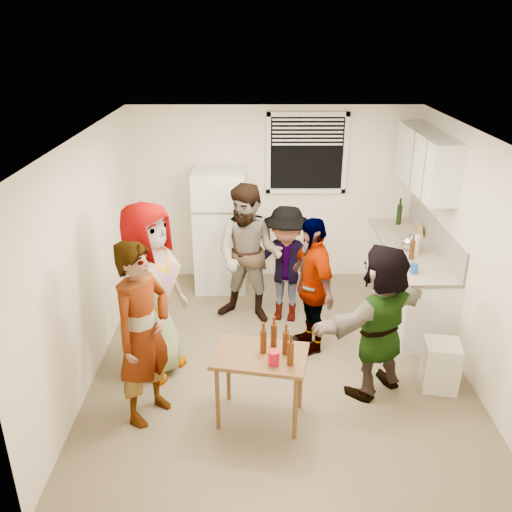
{
  "coord_description": "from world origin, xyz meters",
  "views": [
    {
      "loc": [
        -0.28,
        -5.18,
        3.48
      ],
      "look_at": [
        -0.26,
        0.27,
        1.15
      ],
      "focal_mm": 38.0,
      "sensor_mm": 36.0,
      "label": 1
    }
  ],
  "objects_px": {
    "beer_bottle_table": "(274,346)",
    "guest_back_left": "(250,318)",
    "refrigerator": "(220,230)",
    "guest_stripe": "(151,413)",
    "serving_table": "(260,417)",
    "red_cup": "(274,364)",
    "guest_back_right": "(285,318)",
    "kettle": "(409,250)",
    "beer_bottle_counter": "(411,259)",
    "wine_bottle": "(398,224)",
    "guest_black": "(309,346)",
    "blue_cup": "(414,273)",
    "trash_bin": "(440,366)",
    "guest_orange": "(373,389)",
    "guest_grey": "(156,368)"
  },
  "relations": [
    {
      "from": "beer_bottle_table",
      "to": "guest_back_left",
      "type": "xyz_separation_m",
      "value": [
        -0.24,
        1.77,
        -0.72
      ]
    },
    {
      "from": "refrigerator",
      "to": "guest_stripe",
      "type": "distance_m",
      "value": 2.99
    },
    {
      "from": "serving_table",
      "to": "red_cup",
      "type": "bearing_deg",
      "value": -52.45
    },
    {
      "from": "guest_back_right",
      "to": "serving_table",
      "type": "bearing_deg",
      "value": -88.31
    },
    {
      "from": "kettle",
      "to": "guest_back_right",
      "type": "height_order",
      "value": "kettle"
    },
    {
      "from": "beer_bottle_counter",
      "to": "guest_stripe",
      "type": "bearing_deg",
      "value": -149.76
    },
    {
      "from": "kettle",
      "to": "wine_bottle",
      "type": "xyz_separation_m",
      "value": [
        0.1,
        0.94,
        0.0
      ]
    },
    {
      "from": "guest_back_left",
      "to": "guest_back_right",
      "type": "xyz_separation_m",
      "value": [
        0.45,
        0.01,
        0.0
      ]
    },
    {
      "from": "beer_bottle_table",
      "to": "red_cup",
      "type": "height_order",
      "value": "beer_bottle_table"
    },
    {
      "from": "kettle",
      "to": "guest_back_left",
      "type": "xyz_separation_m",
      "value": [
        -1.99,
        -0.13,
        -0.9
      ]
    },
    {
      "from": "beer_bottle_counter",
      "to": "guest_back_right",
      "type": "xyz_separation_m",
      "value": [
        -1.48,
        0.17,
        -0.9
      ]
    },
    {
      "from": "guest_stripe",
      "to": "guest_black",
      "type": "xyz_separation_m",
      "value": [
        1.65,
        1.18,
        0.0
      ]
    },
    {
      "from": "refrigerator",
      "to": "blue_cup",
      "type": "distance_m",
      "value": 2.74
    },
    {
      "from": "serving_table",
      "to": "guest_back_right",
      "type": "relative_size",
      "value": 0.56
    },
    {
      "from": "wine_bottle",
      "to": "guest_stripe",
      "type": "bearing_deg",
      "value": -136.21
    },
    {
      "from": "beer_bottle_counter",
      "to": "trash_bin",
      "type": "bearing_deg",
      "value": -88.28
    },
    {
      "from": "beer_bottle_table",
      "to": "guest_orange",
      "type": "bearing_deg",
      "value": 15.74
    },
    {
      "from": "guest_back_left",
      "to": "guest_orange",
      "type": "relative_size",
      "value": 1.1
    },
    {
      "from": "guest_stripe",
      "to": "refrigerator",
      "type": "bearing_deg",
      "value": 19.85
    },
    {
      "from": "blue_cup",
      "to": "guest_back_left",
      "type": "height_order",
      "value": "blue_cup"
    },
    {
      "from": "blue_cup",
      "to": "guest_stripe",
      "type": "distance_m",
      "value": 3.22
    },
    {
      "from": "kettle",
      "to": "beer_bottle_table",
      "type": "height_order",
      "value": "kettle"
    },
    {
      "from": "refrigerator",
      "to": "kettle",
      "type": "distance_m",
      "value": 2.54
    },
    {
      "from": "guest_orange",
      "to": "wine_bottle",
      "type": "bearing_deg",
      "value": -143.06
    },
    {
      "from": "refrigerator",
      "to": "kettle",
      "type": "height_order",
      "value": "refrigerator"
    },
    {
      "from": "kettle",
      "to": "guest_orange",
      "type": "distance_m",
      "value": 1.96
    },
    {
      "from": "refrigerator",
      "to": "guest_back_right",
      "type": "bearing_deg",
      "value": -47.96
    },
    {
      "from": "beer_bottle_table",
      "to": "guest_back_right",
      "type": "relative_size",
      "value": 0.15
    },
    {
      "from": "guest_back_right",
      "to": "trash_bin",
      "type": "bearing_deg",
      "value": -31.52
    },
    {
      "from": "guest_back_left",
      "to": "trash_bin",
      "type": "bearing_deg",
      "value": -18.09
    },
    {
      "from": "trash_bin",
      "to": "guest_stripe",
      "type": "xyz_separation_m",
      "value": [
        -2.93,
        -0.42,
        -0.25
      ]
    },
    {
      "from": "serving_table",
      "to": "guest_orange",
      "type": "xyz_separation_m",
      "value": [
        1.18,
        0.44,
        0.0
      ]
    },
    {
      "from": "beer_bottle_table",
      "to": "guest_stripe",
      "type": "distance_m",
      "value": 1.39
    },
    {
      "from": "beer_bottle_counter",
      "to": "trash_bin",
      "type": "height_order",
      "value": "beer_bottle_counter"
    },
    {
      "from": "blue_cup",
      "to": "guest_orange",
      "type": "bearing_deg",
      "value": -121.85
    },
    {
      "from": "trash_bin",
      "to": "wine_bottle",
      "type": "bearing_deg",
      "value": 87.43
    },
    {
      "from": "blue_cup",
      "to": "guest_back_right",
      "type": "relative_size",
      "value": 0.08
    },
    {
      "from": "trash_bin",
      "to": "guest_orange",
      "type": "height_order",
      "value": "trash_bin"
    },
    {
      "from": "guest_black",
      "to": "refrigerator",
      "type": "bearing_deg",
      "value": -163.74
    },
    {
      "from": "guest_back_right",
      "to": "guest_back_left",
      "type": "bearing_deg",
      "value": -166.96
    },
    {
      "from": "beer_bottle_table",
      "to": "guest_stripe",
      "type": "xyz_separation_m",
      "value": [
        -1.19,
        -0.08,
        -0.72
      ]
    },
    {
      "from": "serving_table",
      "to": "guest_back_left",
      "type": "bearing_deg",
      "value": 93.42
    },
    {
      "from": "kettle",
      "to": "guest_grey",
      "type": "distance_m",
      "value": 3.37
    },
    {
      "from": "beer_bottle_table",
      "to": "guest_grey",
      "type": "bearing_deg",
      "value": 151.93
    },
    {
      "from": "refrigerator",
      "to": "guest_back_left",
      "type": "xyz_separation_m",
      "value": [
        0.41,
        -0.97,
        -0.85
      ]
    },
    {
      "from": "wine_bottle",
      "to": "trash_bin",
      "type": "distance_m",
      "value": 2.58
    },
    {
      "from": "refrigerator",
      "to": "red_cup",
      "type": "bearing_deg",
      "value": -78.04
    },
    {
      "from": "refrigerator",
      "to": "guest_grey",
      "type": "distance_m",
      "value": 2.32
    },
    {
      "from": "guest_stripe",
      "to": "kettle",
      "type": "bearing_deg",
      "value": -25.37
    },
    {
      "from": "wine_bottle",
      "to": "beer_bottle_counter",
      "type": "xyz_separation_m",
      "value": [
        -0.15,
        -1.23,
        -0.0
      ]
    }
  ]
}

